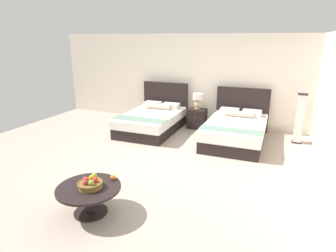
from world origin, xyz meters
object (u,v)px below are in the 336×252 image
Objects in this scene: table_lamp at (198,100)px; bed_near_window at (153,120)px; nightstand at (197,118)px; bed_near_corner at (236,130)px; coffee_table at (89,193)px; loose_orange at (113,177)px; loose_apple at (94,176)px; floor_lamp_corner at (300,119)px; fruit_bowl at (90,184)px.

bed_near_window is at bearing -146.05° from table_lamp.
bed_near_window reaches higher than nightstand.
nightstand is at bearing 150.14° from bed_near_corner.
loose_orange is at bearing 58.67° from coffee_table.
bed_near_corner reaches higher than loose_apple.
fruit_bowl is at bearing -121.92° from floor_lamp_corner.
bed_near_corner is 28.21× the size of loose_orange.
loose_apple is at bearing -166.44° from loose_orange.
coffee_table is (-1.35, -3.83, 0.03)m from bed_near_corner.
nightstand is 4.51m from coffee_table.
table_lamp is 4.54m from fruit_bowl.
coffee_table is at bearing 178.51° from fruit_bowl.
floor_lamp_corner is (2.56, -0.18, 0.32)m from nightstand.
table_lamp is 4.56m from coffee_table.
loose_orange reaches higher than coffee_table.
nightstand is at bearing 175.89° from floor_lamp_corner.
bed_near_window is at bearing -172.17° from floor_lamp_corner.
bed_near_window is 3.94m from fruit_bowl.
coffee_table is 11.71× the size of loose_orange.
fruit_bowl is at bearing -91.67° from table_lamp.
bed_near_corner is 26.16× the size of loose_apple.
bed_near_window is 25.37× the size of loose_apple.
bed_near_window is at bearing 102.42° from loose_apple.
fruit_bowl reaches higher than nightstand.
floor_lamp_corner is (2.53, 4.00, 0.14)m from loose_orange.
loose_apple is at bearing -124.64° from floor_lamp_corner.
bed_near_corner is at bearing -30.59° from table_lamp.
coffee_table is (-0.17, -4.51, 0.04)m from nightstand.
floor_lamp_corner is at bearing -4.55° from table_lamp.
nightstand is at bearing 33.18° from bed_near_window.
loose_orange is (0.03, -4.19, 0.18)m from nightstand.
bed_near_corner is 4.00× the size of nightstand.
nightstand is at bearing 90.39° from loose_orange.
bed_near_window is 3.67m from loose_orange.
table_lamp reaches higher than coffee_table.
bed_near_corner reaches higher than fruit_bowl.
bed_near_corner reaches higher than loose_orange.
nightstand reaches higher than coffee_table.
bed_near_window is 0.97× the size of bed_near_corner.
nightstand reaches higher than loose_apple.
fruit_bowl is 0.29× the size of floor_lamp_corner.
bed_near_window is at bearing 106.91° from loose_orange.
loose_apple is at bearing -77.58° from bed_near_window.
bed_near_corner is at bearing -0.02° from bed_near_window.
bed_near_corner is at bearing 71.78° from loose_orange.
bed_near_window is 3.67m from loose_apple.
bed_near_window is 1.24m from nightstand.
loose_orange is at bearing -73.09° from bed_near_window.
nightstand is at bearing -90.00° from table_lamp.
loose_orange is at bearing 63.45° from fruit_bowl.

